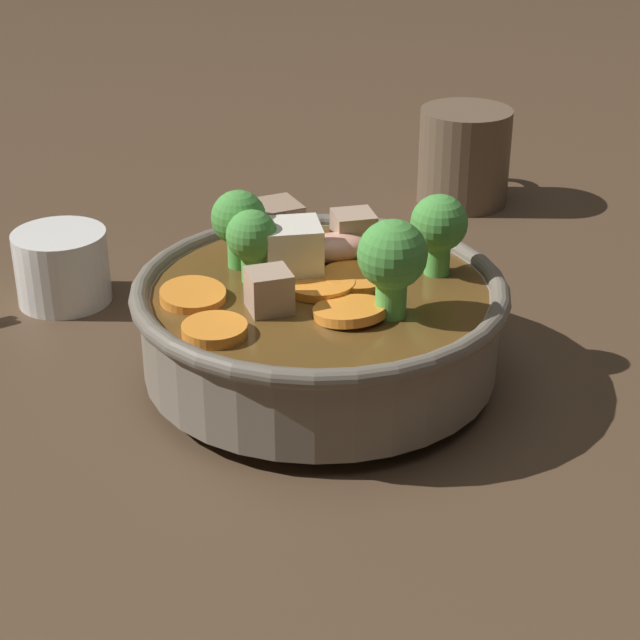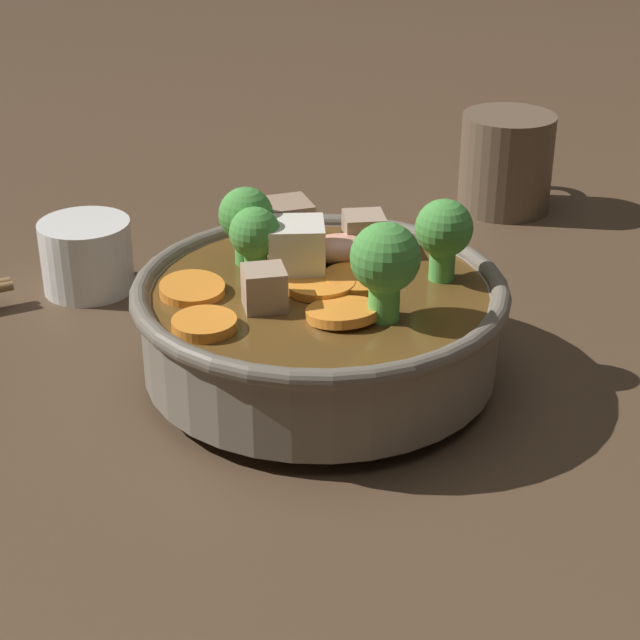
{
  "view_description": "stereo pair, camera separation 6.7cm",
  "coord_description": "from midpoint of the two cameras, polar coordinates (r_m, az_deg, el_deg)",
  "views": [
    {
      "loc": [
        -0.6,
        -0.02,
        0.35
      ],
      "look_at": [
        0.0,
        0.0,
        0.04
      ],
      "focal_mm": 60.0,
      "sensor_mm": 36.0,
      "label": 1
    },
    {
      "loc": [
        -0.6,
        -0.08,
        0.35
      ],
      "look_at": [
        0.0,
        0.0,
        0.04
      ],
      "focal_mm": 60.0,
      "sensor_mm": 36.0,
      "label": 2
    }
  ],
  "objects": [
    {
      "name": "tea_cup",
      "position": [
        0.82,
        -10.05,
        3.37
      ],
      "size": [
        0.07,
        0.07,
        0.05
      ],
      "color": "white",
      "rests_on": "ground_plane"
    },
    {
      "name": "stirfry_bowl",
      "position": [
        0.67,
        2.88,
        0.27
      ],
      "size": [
        0.24,
        0.24,
        0.12
      ],
      "color": "slate",
      "rests_on": "ground_plane"
    },
    {
      "name": "ground_plane",
      "position": [
        0.69,
        2.78,
        -3.2
      ],
      "size": [
        3.0,
        3.0,
        0.0
      ],
      "primitive_type": "plane",
      "color": "#4C3826"
    },
    {
      "name": "dark_mug",
      "position": [
        0.98,
        11.88,
        8.23
      ],
      "size": [
        0.11,
        0.08,
        0.09
      ],
      "color": "brown",
      "rests_on": "ground_plane"
    }
  ]
}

